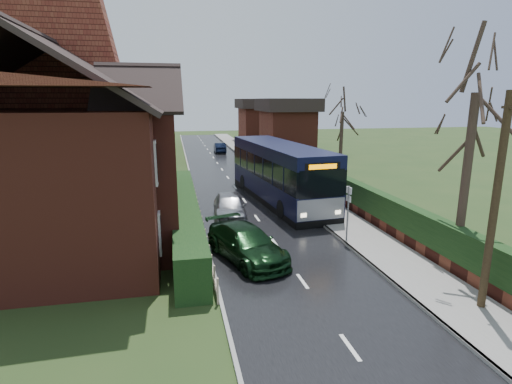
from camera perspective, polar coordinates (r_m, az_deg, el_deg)
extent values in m
plane|color=#2E3F1B|center=(16.50, 4.46, -9.70)|extent=(140.00, 140.00, 0.00)
cube|color=black|center=(25.77, -1.68, -1.24)|extent=(6.00, 100.00, 0.02)
cube|color=slate|center=(26.80, 7.31, -0.65)|extent=(2.50, 100.00, 0.14)
cube|color=gray|center=(26.44, 4.84, -0.78)|extent=(0.12, 100.00, 0.14)
cube|color=gray|center=(25.43, -8.46, -1.48)|extent=(0.12, 100.00, 0.10)
cube|color=black|center=(20.38, -10.09, -3.02)|extent=(1.20, 16.00, 1.60)
cube|color=maroon|center=(27.28, 10.40, -0.02)|extent=(0.30, 50.00, 0.60)
cube|color=black|center=(27.09, 10.48, 1.83)|extent=(0.60, 50.00, 1.20)
cube|color=maroon|center=(20.44, -24.78, 2.35)|extent=(8.00, 14.00, 6.00)
cube|color=maroon|center=(16.98, -15.46, 1.12)|extent=(2.50, 4.00, 6.00)
cube|color=brown|center=(24.06, -21.63, 18.94)|extent=(0.90, 1.40, 2.20)
cube|color=silver|center=(15.38, -13.54, -5.41)|extent=(0.08, 1.20, 1.60)
cube|color=black|center=(15.38, -13.43, -5.40)|extent=(0.03, 0.95, 1.35)
cube|color=silver|center=(14.78, -14.07, 4.21)|extent=(0.08, 1.20, 1.60)
cube|color=black|center=(14.78, -13.96, 4.21)|extent=(0.03, 0.95, 1.35)
cube|color=silver|center=(19.22, -13.21, -1.68)|extent=(0.08, 1.20, 1.60)
cube|color=black|center=(19.22, -13.13, -1.68)|extent=(0.03, 0.95, 1.35)
cube|color=silver|center=(18.74, -13.63, 6.03)|extent=(0.08, 1.20, 1.60)
cube|color=black|center=(18.74, -13.54, 6.04)|extent=(0.03, 0.95, 1.35)
cube|color=silver|center=(23.11, -13.00, 0.80)|extent=(0.08, 1.20, 1.60)
cube|color=black|center=(23.11, -12.93, 0.80)|extent=(0.03, 0.95, 1.35)
cube|color=silver|center=(22.72, -13.34, 7.22)|extent=(0.08, 1.20, 1.60)
cube|color=black|center=(22.72, -13.26, 7.22)|extent=(0.03, 0.95, 1.35)
cube|color=silver|center=(25.56, -12.90, 1.96)|extent=(0.08, 1.20, 1.60)
cube|color=black|center=(25.56, -12.83, 1.96)|extent=(0.03, 0.95, 1.35)
cube|color=silver|center=(25.21, -13.20, 7.77)|extent=(0.08, 1.20, 1.60)
cube|color=black|center=(25.20, -13.13, 7.77)|extent=(0.03, 0.95, 1.35)
cube|color=black|center=(25.69, 3.28, 0.97)|extent=(3.95, 12.24, 1.25)
cube|color=black|center=(25.45, 3.31, 3.79)|extent=(3.97, 12.24, 1.31)
cube|color=black|center=(25.31, 3.34, 6.06)|extent=(3.95, 12.24, 0.72)
cube|color=black|center=(25.87, 3.25, -0.79)|extent=(3.95, 12.24, 0.38)
cube|color=gray|center=(20.39, 9.22, -2.44)|extent=(2.62, 0.39, 1.09)
cube|color=black|center=(20.06, 9.39, 1.15)|extent=(2.45, 0.33, 1.42)
cube|color=black|center=(19.90, 9.49, 3.61)|extent=(1.91, 0.28, 0.38)
cube|color=#FF8C00|center=(19.86, 9.54, 3.60)|extent=(1.50, 0.19, 0.24)
cube|color=black|center=(20.59, 9.16, -4.44)|extent=(2.68, 0.41, 0.33)
cube|color=#FFF2CC|center=(20.00, 6.82, -3.33)|extent=(0.31, 0.08, 0.20)
cube|color=#FFF2CC|center=(20.84, 11.63, -2.83)|extent=(0.31, 0.08, 0.20)
cylinder|color=black|center=(21.88, 3.80, -2.47)|extent=(0.41, 1.08, 1.05)
cylinder|color=black|center=(22.87, 9.58, -1.95)|extent=(0.41, 1.08, 1.05)
cylinder|color=black|center=(28.99, -1.72, 1.41)|extent=(0.41, 1.08, 1.05)
cylinder|color=black|center=(29.74, 2.87, 1.70)|extent=(0.41, 1.08, 1.05)
imported|color=#ACABB0|center=(21.66, -3.81, -2.07)|extent=(2.13, 4.44, 1.46)
imported|color=black|center=(16.31, -1.38, -7.38)|extent=(3.28, 5.06, 1.36)
imported|color=black|center=(49.46, -5.19, 6.31)|extent=(1.37, 3.73, 1.22)
cylinder|color=slate|center=(18.38, 12.97, -3.23)|extent=(0.08, 0.08, 2.65)
cube|color=white|center=(18.10, 13.15, 0.23)|extent=(0.09, 0.40, 0.30)
cube|color=white|center=(18.18, 13.09, -0.93)|extent=(0.08, 0.36, 0.27)
cylinder|color=black|center=(13.58, 30.93, -1.84)|extent=(0.23, 0.23, 6.64)
cube|color=black|center=(13.23, 32.38, 10.17)|extent=(0.41, 0.81, 0.08)
cylinder|color=#34261E|center=(16.44, 27.68, 0.80)|extent=(0.32, 0.32, 6.62)
cylinder|color=#31241D|center=(33.33, 12.03, 6.49)|extent=(0.29, 0.29, 5.45)
cylinder|color=#382D21|center=(28.66, -26.77, 5.94)|extent=(0.32, 0.32, 7.03)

